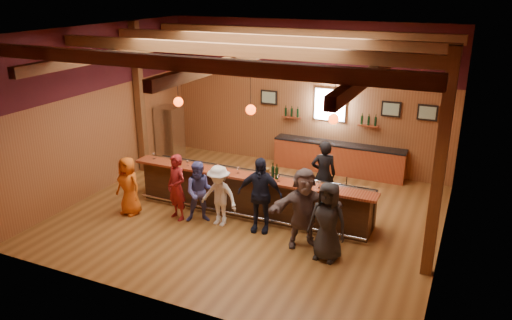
% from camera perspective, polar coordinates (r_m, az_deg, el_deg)
% --- Properties ---
extents(room, '(9.04, 9.00, 4.52)m').
position_cam_1_polar(room, '(11.69, -0.50, 8.27)').
color(room, brown).
rests_on(room, ground).
extents(bar_counter, '(6.30, 1.07, 1.11)m').
position_cam_1_polar(bar_counter, '(12.57, -0.21, -3.78)').
color(bar_counter, black).
rests_on(bar_counter, ground).
extents(back_bar_cabinet, '(4.00, 0.52, 0.95)m').
position_cam_1_polar(back_bar_cabinet, '(15.37, 9.37, 0.21)').
color(back_bar_cabinet, maroon).
rests_on(back_bar_cabinet, ground).
extents(window, '(0.95, 0.09, 0.95)m').
position_cam_1_polar(window, '(15.24, 8.47, 6.26)').
color(window, silver).
rests_on(window, room).
extents(framed_pictures, '(5.35, 0.05, 0.45)m').
position_cam_1_polar(framed_pictures, '(15.02, 11.66, 6.07)').
color(framed_pictures, black).
rests_on(framed_pictures, room).
extents(wine_shelves, '(3.00, 0.18, 0.30)m').
position_cam_1_polar(wine_shelves, '(15.28, 8.32, 4.65)').
color(wine_shelves, maroon).
rests_on(wine_shelves, room).
extents(pendant_lights, '(4.24, 0.24, 1.37)m').
position_cam_1_polar(pendant_lights, '(11.75, -0.61, 5.80)').
color(pendant_lights, black).
rests_on(pendant_lights, room).
extents(stainless_fridge, '(0.70, 0.70, 1.80)m').
position_cam_1_polar(stainless_fridge, '(16.38, -9.81, 2.96)').
color(stainless_fridge, silver).
rests_on(stainless_fridge, ground).
extents(customer_orange, '(0.80, 0.58, 1.50)m').
position_cam_1_polar(customer_orange, '(12.80, -14.36, -2.88)').
color(customer_orange, '#D25A13').
rests_on(customer_orange, ground).
extents(customer_redvest, '(0.70, 0.59, 1.65)m').
position_cam_1_polar(customer_redvest, '(12.27, -9.05, -3.10)').
color(customer_redvest, maroon).
rests_on(customer_redvest, ground).
extents(customer_denim, '(0.93, 0.86, 1.53)m').
position_cam_1_polar(customer_denim, '(12.08, -6.40, -3.66)').
color(customer_denim, '#474A8F').
rests_on(customer_denim, ground).
extents(customer_white, '(1.03, 0.66, 1.50)m').
position_cam_1_polar(customer_white, '(11.87, -4.25, -4.10)').
color(customer_white, white).
rests_on(customer_white, ground).
extents(customer_navy, '(1.12, 0.62, 1.81)m').
position_cam_1_polar(customer_navy, '(11.50, 0.44, -4.00)').
color(customer_navy, black).
rests_on(customer_navy, ground).
extents(customer_brown, '(1.66, 1.43, 1.81)m').
position_cam_1_polar(customer_brown, '(10.92, 5.47, -5.45)').
color(customer_brown, '#62504E').
rests_on(customer_brown, ground).
extents(customer_dark, '(0.90, 0.65, 1.71)m').
position_cam_1_polar(customer_dark, '(10.48, 8.20, -6.98)').
color(customer_dark, black).
rests_on(customer_dark, ground).
extents(bartender, '(0.76, 0.64, 1.78)m').
position_cam_1_polar(bartender, '(12.86, 7.72, -1.65)').
color(bartender, black).
rests_on(bartender, ground).
extents(ice_bucket, '(0.21, 0.21, 0.23)m').
position_cam_1_polar(ice_bucket, '(11.91, 1.03, -1.47)').
color(ice_bucket, brown).
rests_on(ice_bucket, bar_counter).
extents(bottle_a, '(0.08, 0.08, 0.37)m').
position_cam_1_polar(bottle_a, '(11.90, 1.94, -1.37)').
color(bottle_a, black).
rests_on(bottle_a, bar_counter).
extents(bottle_b, '(0.08, 0.08, 0.37)m').
position_cam_1_polar(bottle_b, '(11.83, 2.39, -1.50)').
color(bottle_b, black).
rests_on(bottle_b, bar_counter).
extents(glass_a, '(0.08, 0.08, 0.18)m').
position_cam_1_polar(glass_a, '(13.44, -11.61, 0.65)').
color(glass_a, silver).
rests_on(glass_a, bar_counter).
extents(glass_b, '(0.08, 0.08, 0.18)m').
position_cam_1_polar(glass_b, '(13.00, -9.30, 0.17)').
color(glass_b, silver).
rests_on(glass_b, bar_counter).
extents(glass_c, '(0.07, 0.07, 0.16)m').
position_cam_1_polar(glass_c, '(12.77, -7.84, -0.18)').
color(glass_c, silver).
rests_on(glass_c, bar_counter).
extents(glass_d, '(0.09, 0.09, 0.19)m').
position_cam_1_polar(glass_d, '(12.32, -4.37, -0.70)').
color(glass_d, silver).
rests_on(glass_d, bar_counter).
extents(glass_e, '(0.07, 0.07, 0.17)m').
position_cam_1_polar(glass_e, '(12.18, -2.06, -0.98)').
color(glass_e, silver).
rests_on(glass_e, bar_counter).
extents(glass_f, '(0.07, 0.07, 0.17)m').
position_cam_1_polar(glass_f, '(11.69, 2.56, -1.90)').
color(glass_f, silver).
rests_on(glass_f, bar_counter).
extents(glass_g, '(0.09, 0.09, 0.20)m').
position_cam_1_polar(glass_g, '(11.51, 5.92, -2.23)').
color(glass_g, silver).
rests_on(glass_g, bar_counter).
extents(glass_h, '(0.08, 0.08, 0.17)m').
position_cam_1_polar(glass_h, '(11.40, 7.24, -2.59)').
color(glass_h, silver).
rests_on(glass_h, bar_counter).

